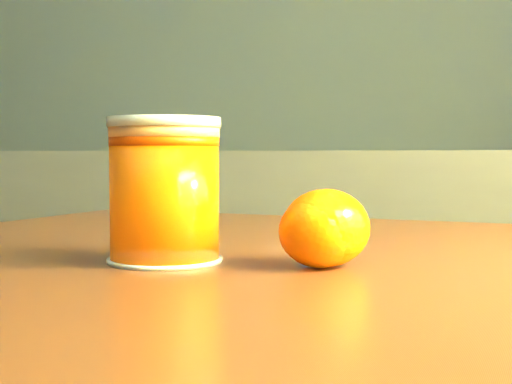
# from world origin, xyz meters

# --- Properties ---
(kitchen_counter) EXTENTS (3.15, 0.60, 0.90)m
(kitchen_counter) POSITION_xyz_m (0.00, 1.45, 0.45)
(kitchen_counter) COLOR #4C4D52
(kitchen_counter) RESTS_ON ground
(juice_glass) EXTENTS (0.09, 0.09, 0.11)m
(juice_glass) POSITION_xyz_m (0.78, 0.22, 0.86)
(juice_glass) COLOR #E55804
(juice_glass) RESTS_ON table
(orange_front) EXTENTS (0.08, 0.08, 0.05)m
(orange_front) POSITION_xyz_m (0.90, 0.22, 0.83)
(orange_front) COLOR #FF6F05
(orange_front) RESTS_ON table
(orange_back) EXTENTS (0.08, 0.08, 0.06)m
(orange_back) POSITION_xyz_m (0.91, 0.23, 0.84)
(orange_back) COLOR #FF6F05
(orange_back) RESTS_ON table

